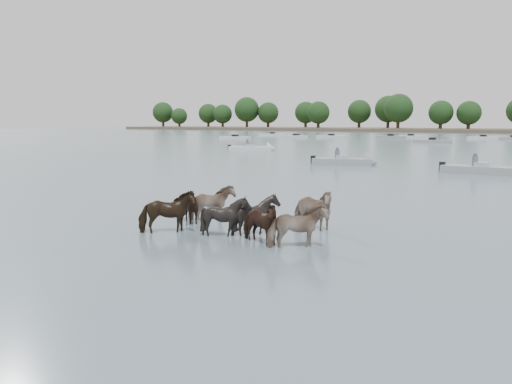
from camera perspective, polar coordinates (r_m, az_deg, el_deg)
The scene contains 7 objects.
ground at distance 15.59m, azimuth -0.74°, elevation -4.22°, with size 400.00×400.00×0.00m, color #495D69.
shoreline at distance 180.64m, azimuth 7.10°, elevation 7.00°, with size 160.00×30.00×1.00m, color #4C4233.
pony_herd at distance 15.07m, azimuth -2.25°, elevation -2.58°, with size 6.28×4.26×1.39m.
motorboat_a at distance 39.26m, azimuth 10.65°, elevation 3.34°, with size 5.11×3.07×1.92m.
motorboat_b at distance 34.97m, azimuth 25.09°, elevation 2.18°, with size 5.37×1.78×1.92m.
motorboat_f at distance 57.16m, azimuth 0.12°, elevation 4.87°, with size 5.36×3.75×1.92m.
treeline at distance 180.16m, azimuth 7.88°, elevation 8.93°, with size 151.98×20.60×12.28m.
Camera 1 is at (8.42, -12.70, 3.28)m, focal length 35.79 mm.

